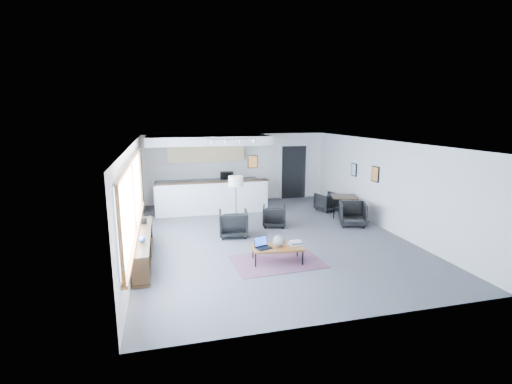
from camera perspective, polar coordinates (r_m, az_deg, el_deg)
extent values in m
cube|color=#4B4B4E|center=(10.43, 1.98, -6.78)|extent=(7.00, 9.00, 0.01)
cube|color=white|center=(9.91, 2.09, 7.68)|extent=(7.00, 9.00, 0.01)
cube|color=silver|center=(14.40, -2.98, 3.75)|extent=(7.00, 0.01, 2.60)
cube|color=silver|center=(6.05, 14.14, -8.09)|extent=(7.00, 0.01, 2.60)
cube|color=silver|center=(9.73, -18.22, -0.77)|extent=(0.01, 9.00, 2.60)
cube|color=silver|center=(11.55, 18.98, 1.10)|extent=(0.01, 9.00, 2.60)
cube|color=#8CBFFF|center=(8.80, -18.45, -0.73)|extent=(0.02, 5.80, 1.55)
cube|color=brown|center=(9.00, -17.92, -5.70)|extent=(0.10, 5.95, 0.06)
cube|color=brown|center=(8.67, -18.66, 4.44)|extent=(0.06, 5.95, 0.06)
cube|color=brown|center=(6.01, -20.14, -6.58)|extent=(0.06, 0.06, 1.60)
cube|color=brown|center=(8.80, -18.32, -0.72)|extent=(0.06, 0.06, 1.60)
cube|color=brown|center=(11.65, -17.38, 2.29)|extent=(0.06, 0.06, 1.60)
cube|color=#2F1F10|center=(8.92, -17.03, -6.34)|extent=(0.35, 3.00, 0.05)
cube|color=#2F1F10|center=(9.11, -16.81, -9.75)|extent=(0.35, 3.00, 0.05)
cube|color=#2F1F10|center=(7.66, -17.38, -11.72)|extent=(0.33, 0.04, 0.55)
cube|color=#2F1F10|center=(9.01, -16.91, -8.09)|extent=(0.33, 0.04, 0.55)
cube|color=#2F1F10|center=(10.39, -16.58, -5.41)|extent=(0.33, 0.04, 0.55)
cube|color=#3359A5|center=(7.86, -17.25, -12.33)|extent=(0.18, 0.04, 0.20)
cube|color=silver|center=(8.01, -17.19, -11.77)|extent=(0.18, 0.04, 0.22)
cube|color=maroon|center=(8.17, -17.14, -11.24)|extent=(0.18, 0.04, 0.24)
cube|color=#2F1F10|center=(8.33, -17.08, -10.91)|extent=(0.18, 0.04, 0.20)
cube|color=#3359A5|center=(8.48, -17.03, -10.42)|extent=(0.18, 0.04, 0.22)
cube|color=silver|center=(8.64, -16.99, -9.93)|extent=(0.18, 0.04, 0.24)
cube|color=maroon|center=(8.80, -16.93, -9.65)|extent=(0.18, 0.04, 0.20)
cube|color=#2F1F10|center=(8.96, -16.89, -9.20)|extent=(0.18, 0.04, 0.22)
cube|color=#3359A5|center=(9.12, -16.85, -8.76)|extent=(0.18, 0.03, 0.24)
cube|color=silver|center=(9.28, -16.80, -8.52)|extent=(0.18, 0.03, 0.20)
cube|color=maroon|center=(9.44, -16.76, -8.11)|extent=(0.18, 0.03, 0.22)
cube|color=#2F1F10|center=(9.59, -16.72, -7.71)|extent=(0.18, 0.04, 0.24)
cube|color=black|center=(9.65, -16.86, -4.23)|extent=(0.14, 0.02, 0.18)
sphere|color=#264C99|center=(8.32, -17.11, -6.97)|extent=(0.14, 0.14, 0.14)
cube|color=white|center=(12.59, -6.69, -0.96)|extent=(3.80, 0.25, 1.10)
cube|color=#2F1F10|center=(12.48, -6.75, 1.55)|extent=(3.85, 0.32, 0.04)
cube|color=white|center=(14.02, -7.47, -0.08)|extent=(3.80, 0.60, 0.90)
cube|color=#2D2D2D|center=(13.93, -7.52, 1.77)|extent=(3.82, 0.62, 0.04)
cube|color=tan|center=(13.94, -7.71, 6.08)|extent=(2.80, 0.35, 0.70)
cube|color=white|center=(13.21, -7.41, 7.96)|extent=(4.20, 1.80, 0.30)
cube|color=black|center=(12.65, -0.51, 4.70)|extent=(0.35, 0.03, 0.45)
cube|color=orange|center=(12.63, -0.49, 4.69)|extent=(0.30, 0.01, 0.40)
cube|color=black|center=(14.97, 5.78, 3.05)|extent=(1.00, 0.12, 2.10)
cube|color=white|center=(14.81, 3.87, 2.99)|extent=(0.06, 0.10, 2.10)
cube|color=white|center=(15.17, 7.61, 3.12)|extent=(0.06, 0.10, 2.10)
cube|color=white|center=(14.86, 5.85, 7.14)|extent=(1.10, 0.10, 0.06)
cube|color=silver|center=(11.91, -3.71, 8.14)|extent=(1.60, 0.04, 0.04)
cylinder|color=silver|center=(11.81, -6.83, 7.67)|extent=(0.07, 0.07, 0.09)
cylinder|color=silver|center=(11.88, -4.66, 7.73)|extent=(0.07, 0.07, 0.09)
cylinder|color=silver|center=(11.96, -2.52, 7.79)|extent=(0.07, 0.07, 0.09)
cylinder|color=silver|center=(12.06, -0.40, 7.83)|extent=(0.07, 0.07, 0.09)
cube|color=black|center=(11.82, 17.87, 2.64)|extent=(0.03, 0.38, 0.48)
cube|color=orange|center=(11.81, 17.81, 2.64)|extent=(0.00, 0.32, 0.42)
cube|color=black|center=(12.94, 14.83, 3.35)|extent=(0.03, 0.34, 0.44)
cube|color=#859FC5|center=(12.93, 14.77, 3.34)|extent=(0.00, 0.28, 0.38)
cube|color=#543042|center=(8.69, 3.27, -10.62)|extent=(2.08, 1.48, 0.01)
cube|color=brown|center=(8.56, 3.30, -8.46)|extent=(1.22, 0.77, 0.04)
cube|color=black|center=(8.32, -0.07, -10.46)|extent=(0.03, 0.03, 0.34)
cube|color=black|center=(8.81, -0.47, -9.15)|extent=(0.03, 0.03, 0.34)
cube|color=black|center=(8.49, 7.18, -10.06)|extent=(0.03, 0.03, 0.34)
cube|color=black|center=(8.97, 6.37, -8.82)|extent=(0.03, 0.03, 0.34)
cube|color=black|center=(8.33, 3.61, -9.26)|extent=(1.09, 0.17, 0.03)
cube|color=black|center=(8.82, 2.99, -8.03)|extent=(1.09, 0.17, 0.03)
cube|color=black|center=(8.42, 1.17, -8.59)|extent=(0.40, 0.34, 0.02)
cube|color=black|center=(8.47, 0.70, -7.57)|extent=(0.34, 0.17, 0.22)
cube|color=blue|center=(8.47, 0.72, -7.58)|extent=(0.31, 0.14, 0.19)
sphere|color=gray|center=(8.48, 3.54, -7.53)|extent=(0.28, 0.28, 0.28)
cube|color=silver|center=(8.69, 6.16, -7.94)|extent=(0.30, 0.24, 0.03)
cube|color=#3359A5|center=(8.68, 6.17, -7.74)|extent=(0.27, 0.22, 0.03)
cube|color=silver|center=(8.65, 6.16, -7.61)|extent=(0.25, 0.20, 0.03)
cube|color=#E5590C|center=(8.43, 4.60, -8.64)|extent=(0.09, 0.09, 0.01)
imported|color=black|center=(10.32, -3.51, -4.65)|extent=(0.87, 0.83, 0.80)
imported|color=black|center=(11.23, 2.81, -3.53)|extent=(0.84, 0.81, 0.70)
cylinder|color=black|center=(11.26, -3.05, -5.26)|extent=(0.31, 0.31, 0.03)
cylinder|color=black|center=(11.09, -3.09, -1.99)|extent=(0.03, 0.03, 1.30)
cylinder|color=#F0EAC6|center=(10.94, -3.13, 1.70)|extent=(0.50, 0.50, 0.29)
cube|color=#2F1F10|center=(12.60, 13.43, -0.69)|extent=(1.03, 1.03, 0.04)
cylinder|color=black|center=(12.28, 11.92, -2.56)|extent=(0.05, 0.05, 0.64)
cylinder|color=black|center=(12.97, 11.59, -1.78)|extent=(0.05, 0.05, 0.64)
cylinder|color=black|center=(12.39, 15.21, -2.61)|extent=(0.05, 0.05, 0.64)
cylinder|color=black|center=(13.07, 14.70, -1.83)|extent=(0.05, 0.05, 0.64)
imported|color=black|center=(11.64, 14.65, -3.42)|extent=(0.83, 0.80, 0.67)
imported|color=black|center=(13.24, 10.89, -1.58)|extent=(0.71, 0.69, 0.60)
imported|color=black|center=(14.01, -4.51, 2.66)|extent=(0.53, 0.35, 0.33)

